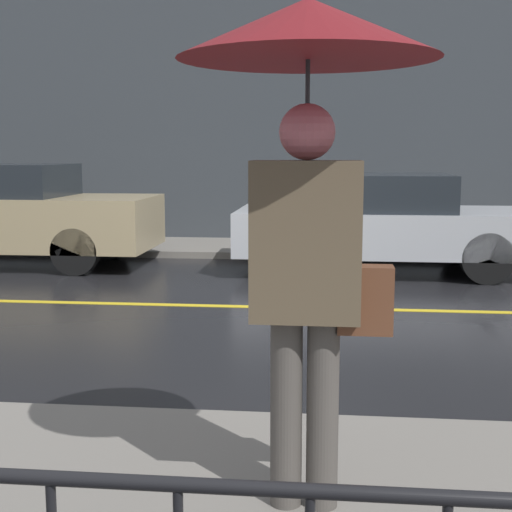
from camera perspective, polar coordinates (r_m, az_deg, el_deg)
ground_plane at (r=7.98m, az=0.24°, el=-4.10°), size 80.00×80.00×0.00m
sidewalk_far at (r=12.40m, az=2.34°, el=0.61°), size 28.00×1.98×0.11m
lane_marking at (r=7.98m, az=0.24°, el=-4.07°), size 25.20×0.12×0.01m
building_storefront at (r=13.52m, az=2.75°, el=15.16°), size 28.00×0.30×6.66m
pedestrian at (r=3.10m, az=4.22°, el=11.32°), size 1.12×1.12×2.24m
car_silver at (r=10.41m, az=9.90°, el=2.76°), size 4.17×1.93×1.41m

